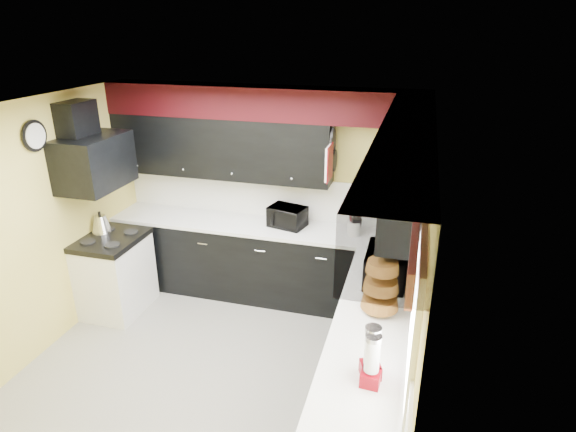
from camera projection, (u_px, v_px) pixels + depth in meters
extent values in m
plane|color=gray|center=(212.00, 373.00, 4.63)|extent=(3.60, 3.60, 0.00)
cube|color=#E0C666|center=(267.00, 191.00, 5.77)|extent=(3.60, 0.06, 2.50)
cube|color=#E0C666|center=(418.00, 285.00, 3.71)|extent=(0.06, 3.60, 2.50)
cube|color=#E0C666|center=(31.00, 234.00, 4.61)|extent=(0.06, 3.60, 2.50)
cube|color=white|center=(193.00, 111.00, 3.69)|extent=(3.60, 3.60, 0.06)
cube|color=black|center=(261.00, 262.00, 5.80)|extent=(3.60, 0.60, 0.90)
cube|color=black|center=(368.00, 386.00, 3.82)|extent=(0.60, 3.00, 0.90)
cube|color=white|center=(260.00, 226.00, 5.62)|extent=(3.62, 0.64, 0.04)
cube|color=white|center=(371.00, 337.00, 3.64)|extent=(0.64, 3.02, 0.04)
cube|color=white|center=(267.00, 196.00, 5.78)|extent=(3.60, 0.02, 0.50)
cube|color=white|center=(416.00, 292.00, 3.74)|extent=(0.02, 3.60, 0.50)
cube|color=black|center=(220.00, 147.00, 5.53)|extent=(2.60, 0.35, 0.70)
cube|color=black|center=(407.00, 181.00, 4.35)|extent=(0.35, 1.80, 0.70)
cube|color=black|center=(261.00, 103.00, 5.20)|extent=(3.60, 0.36, 0.35)
cube|color=black|center=(406.00, 154.00, 3.19)|extent=(0.36, 3.24, 0.35)
cube|color=white|center=(116.00, 276.00, 5.51)|extent=(0.60, 0.75, 0.86)
cube|color=black|center=(110.00, 240.00, 5.34)|extent=(0.62, 0.77, 0.06)
cube|color=black|center=(94.00, 162.00, 5.01)|extent=(0.50, 0.78, 0.55)
cube|color=black|center=(77.00, 121.00, 4.89)|extent=(0.24, 0.40, 0.40)
cube|color=red|center=(413.00, 253.00, 2.66)|extent=(0.04, 0.88, 0.20)
cube|color=white|center=(329.00, 163.00, 4.91)|extent=(0.03, 0.26, 0.35)
imported|color=black|center=(287.00, 217.00, 5.52)|extent=(0.48, 0.43, 0.24)
imported|color=black|center=(387.00, 266.00, 4.34)|extent=(0.37, 0.55, 0.30)
cylinder|color=silver|center=(354.00, 228.00, 5.31)|extent=(0.17, 0.17, 0.16)
cube|color=black|center=(355.00, 224.00, 5.33)|extent=(0.15, 0.18, 0.23)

